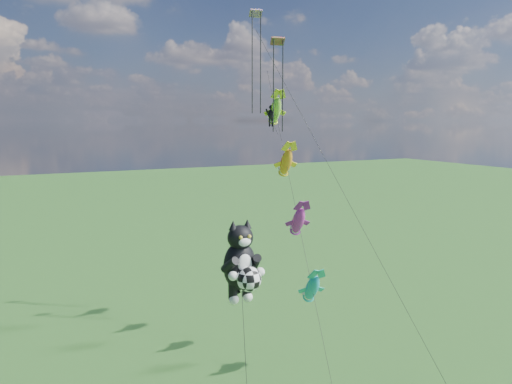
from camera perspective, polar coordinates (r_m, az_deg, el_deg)
name	(u,v)px	position (r m, az deg, el deg)	size (l,w,h in m)	color
cat_kite_rig	(242,263)	(28.05, -1.64, -8.12)	(2.26, 4.05, 11.08)	brown
fish_windsock_rig	(292,191)	(35.54, 4.15, 0.10)	(3.79, 15.58, 20.60)	brown
parafoil_rig	(274,97)	(39.08, 2.07, 10.84)	(5.94, 16.77, 25.22)	brown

